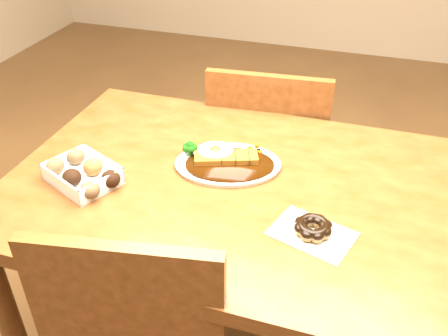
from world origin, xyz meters
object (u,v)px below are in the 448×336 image
(table, at_px, (243,214))
(pon_de_ring, at_px, (313,228))
(katsu_curry_plate, at_px, (226,161))
(chair_far, at_px, (269,160))
(donut_box, at_px, (82,173))

(table, xyz_separation_m, pon_de_ring, (0.20, -0.13, 0.12))
(table, xyz_separation_m, katsu_curry_plate, (-0.07, 0.07, 0.11))
(table, height_order, chair_far, chair_far)
(table, height_order, katsu_curry_plate, katsu_curry_plate)
(table, relative_size, chair_far, 1.38)
(katsu_curry_plate, distance_m, donut_box, 0.37)
(donut_box, distance_m, pon_de_ring, 0.59)
(chair_far, relative_size, donut_box, 4.09)
(chair_far, relative_size, pon_de_ring, 4.27)
(pon_de_ring, bearing_deg, katsu_curry_plate, 142.72)
(donut_box, xyz_separation_m, pon_de_ring, (0.59, -0.02, -0.01))
(donut_box, bearing_deg, pon_de_ring, -2.20)
(table, distance_m, pon_de_ring, 0.26)
(katsu_curry_plate, height_order, pon_de_ring, katsu_curry_plate)
(chair_far, height_order, pon_de_ring, chair_far)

